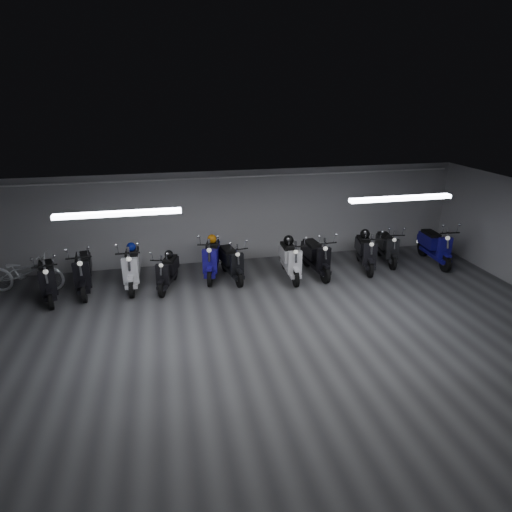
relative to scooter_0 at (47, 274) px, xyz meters
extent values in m
cube|color=#3C3C3E|center=(5.13, -3.31, -0.70)|extent=(14.00, 10.00, 0.01)
cube|color=gray|center=(5.13, -3.31, 2.11)|extent=(14.00, 10.00, 0.01)
cube|color=#969698|center=(5.13, 1.70, 0.71)|extent=(14.00, 0.01, 2.80)
cube|color=#969698|center=(5.13, -8.31, 0.71)|extent=(14.00, 0.01, 2.80)
cube|color=white|center=(2.13, -2.31, 2.05)|extent=(2.40, 0.18, 0.08)
cube|color=white|center=(8.13, -2.31, 2.05)|extent=(2.40, 0.18, 0.08)
cylinder|color=white|center=(5.13, 1.61, 1.93)|extent=(13.60, 0.05, 0.05)
imported|color=white|center=(-0.70, 0.63, -0.05)|extent=(2.07, 1.01, 1.28)
sphere|color=black|center=(8.75, 0.41, 0.31)|extent=(0.29, 0.29, 0.29)
sphere|color=black|center=(3.02, 0.25, 0.19)|extent=(0.23, 0.23, 0.23)
sphere|color=black|center=(6.36, 0.28, 0.33)|extent=(0.29, 0.29, 0.29)
sphere|color=navy|center=(2.04, 0.59, 0.35)|extent=(0.25, 0.25, 0.25)
sphere|color=orange|center=(4.25, 0.80, 0.35)|extent=(0.26, 0.26, 0.26)
camera|label=1|loc=(3.03, -10.71, 4.25)|focal=30.09mm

